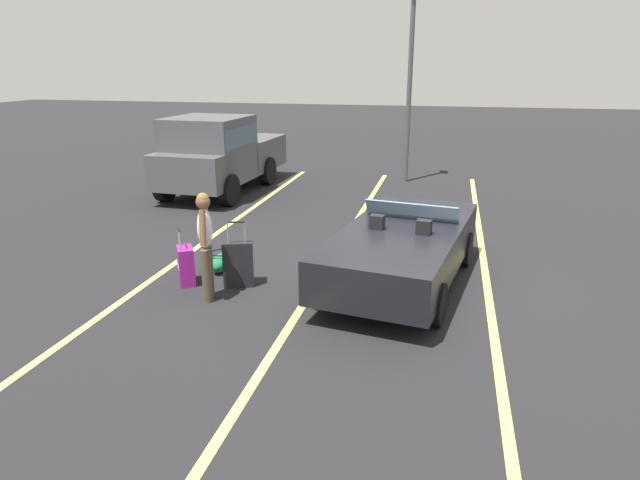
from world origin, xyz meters
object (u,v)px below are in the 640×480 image
object	(u,v)px
convertible_car	(405,245)
parked_pickup_truck_near	(217,153)
parking_lamp_post	(410,68)
suitcase_medium_bright	(186,266)
traveler_person	(205,241)
suitcase_large_black	(238,263)
duffel_bag	(222,262)

from	to	relation	value
convertible_car	parked_pickup_truck_near	world-z (taller)	parked_pickup_truck_near
parked_pickup_truck_near	parking_lamp_post	distance (m)	6.00
parked_pickup_truck_near	convertible_car	bearing A→B (deg)	48.90
suitcase_medium_bright	parking_lamp_post	distance (m)	9.92
traveler_person	parking_lamp_post	bearing A→B (deg)	59.74
parked_pickup_truck_near	parking_lamp_post	world-z (taller)	parking_lamp_post
parked_pickup_truck_near	suitcase_large_black	bearing A→B (deg)	28.35
suitcase_large_black	suitcase_medium_bright	world-z (taller)	suitcase_large_black
suitcase_large_black	parked_pickup_truck_near	xyz separation A→B (m)	(6.19, 2.98, 0.74)
suitcase_large_black	duffel_bag	world-z (taller)	suitcase_large_black
convertible_car	suitcase_medium_bright	xyz separation A→B (m)	(-1.03, 3.41, -0.28)
traveler_person	duffel_bag	bearing A→B (deg)	86.01
convertible_car	duffel_bag	bearing A→B (deg)	105.59
duffel_bag	parked_pickup_truck_near	xyz separation A→B (m)	(5.66, 2.46, 0.95)
parked_pickup_truck_near	parking_lamp_post	bearing A→B (deg)	121.71
convertible_car	suitcase_medium_bright	bearing A→B (deg)	116.09
parking_lamp_post	suitcase_large_black	bearing A→B (deg)	167.89
convertible_car	suitcase_medium_bright	size ratio (longest dim) A/B	4.71
traveler_person	parked_pickup_truck_near	world-z (taller)	parked_pickup_truck_near
convertible_car	parking_lamp_post	size ratio (longest dim) A/B	0.76
suitcase_large_black	traveler_person	bearing A→B (deg)	138.99
suitcase_large_black	traveler_person	xyz separation A→B (m)	(-0.63, 0.24, 0.56)
convertible_car	suitcase_large_black	bearing A→B (deg)	118.18
convertible_car	suitcase_large_black	world-z (taller)	convertible_car
suitcase_medium_bright	duffel_bag	distance (m)	0.77
convertible_car	suitcase_large_black	size ratio (longest dim) A/B	3.99
convertible_car	suitcase_medium_bright	world-z (taller)	convertible_car
duffel_bag	traveler_person	world-z (taller)	traveler_person
duffel_bag	parking_lamp_post	size ratio (longest dim) A/B	0.12
suitcase_large_black	duffel_bag	xyz separation A→B (m)	(0.54, 0.52, -0.21)
suitcase_medium_bright	parked_pickup_truck_near	xyz separation A→B (m)	(6.34, 2.14, 0.79)
suitcase_medium_bright	traveler_person	xyz separation A→B (m)	(-0.48, -0.60, 0.62)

